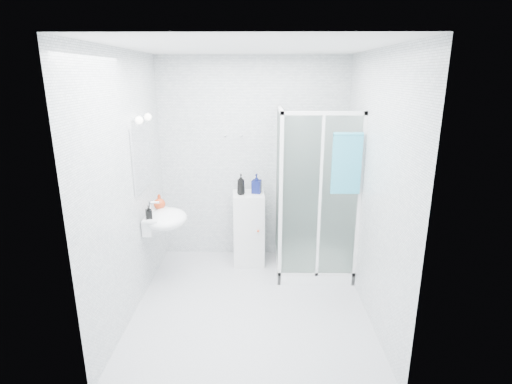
{
  "coord_description": "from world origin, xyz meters",
  "views": [
    {
      "loc": [
        0.1,
        -3.76,
        2.36
      ],
      "look_at": [
        0.05,
        0.35,
        1.15
      ],
      "focal_mm": 28.0,
      "sensor_mm": 36.0,
      "label": 1
    }
  ],
  "objects_px": {
    "storage_cabinet": "(249,228)",
    "soap_dispenser_orange": "(159,202)",
    "shower_enclosure": "(307,238)",
    "soap_dispenser_black": "(149,212)",
    "wall_basin": "(164,219)",
    "shampoo_bottle_b": "(257,184)",
    "hand_towel": "(347,162)",
    "shampoo_bottle_a": "(241,184)"
  },
  "relations": [
    {
      "from": "storage_cabinet",
      "to": "shampoo_bottle_a",
      "type": "relative_size",
      "value": 3.6
    },
    {
      "from": "shampoo_bottle_a",
      "to": "shampoo_bottle_b",
      "type": "distance_m",
      "value": 0.2
    },
    {
      "from": "wall_basin",
      "to": "soap_dispenser_black",
      "type": "bearing_deg",
      "value": -128.04
    },
    {
      "from": "wall_basin",
      "to": "shampoo_bottle_b",
      "type": "distance_m",
      "value": 1.21
    },
    {
      "from": "wall_basin",
      "to": "shampoo_bottle_b",
      "type": "height_order",
      "value": "shampoo_bottle_b"
    },
    {
      "from": "storage_cabinet",
      "to": "hand_towel",
      "type": "distance_m",
      "value": 1.6
    },
    {
      "from": "shower_enclosure",
      "to": "hand_towel",
      "type": "distance_m",
      "value": 1.16
    },
    {
      "from": "soap_dispenser_orange",
      "to": "soap_dispenser_black",
      "type": "distance_m",
      "value": 0.33
    },
    {
      "from": "storage_cabinet",
      "to": "soap_dispenser_orange",
      "type": "relative_size",
      "value": 5.43
    },
    {
      "from": "shower_enclosure",
      "to": "hand_towel",
      "type": "height_order",
      "value": "shower_enclosure"
    },
    {
      "from": "storage_cabinet",
      "to": "soap_dispenser_orange",
      "type": "height_order",
      "value": "soap_dispenser_orange"
    },
    {
      "from": "storage_cabinet",
      "to": "shampoo_bottle_b",
      "type": "relative_size",
      "value": 3.85
    },
    {
      "from": "wall_basin",
      "to": "hand_towel",
      "type": "bearing_deg",
      "value": -2.44
    },
    {
      "from": "soap_dispenser_black",
      "to": "soap_dispenser_orange",
      "type": "bearing_deg",
      "value": 83.77
    },
    {
      "from": "hand_towel",
      "to": "shampoo_bottle_b",
      "type": "relative_size",
      "value": 2.7
    },
    {
      "from": "wall_basin",
      "to": "storage_cabinet",
      "type": "height_order",
      "value": "wall_basin"
    },
    {
      "from": "soap_dispenser_orange",
      "to": "soap_dispenser_black",
      "type": "xyz_separation_m",
      "value": [
        -0.04,
        -0.33,
        -0.01
      ]
    },
    {
      "from": "wall_basin",
      "to": "hand_towel",
      "type": "relative_size",
      "value": 0.85
    },
    {
      "from": "shampoo_bottle_a",
      "to": "soap_dispenser_orange",
      "type": "distance_m",
      "value": 1.0
    },
    {
      "from": "shower_enclosure",
      "to": "wall_basin",
      "type": "distance_m",
      "value": 1.72
    },
    {
      "from": "storage_cabinet",
      "to": "soap_dispenser_orange",
      "type": "xyz_separation_m",
      "value": [
        -1.02,
        -0.38,
        0.48
      ]
    },
    {
      "from": "storage_cabinet",
      "to": "shampoo_bottle_b",
      "type": "xyz_separation_m",
      "value": [
        0.1,
        0.02,
        0.59
      ]
    },
    {
      "from": "shampoo_bottle_a",
      "to": "soap_dispenser_orange",
      "type": "height_order",
      "value": "shampoo_bottle_a"
    },
    {
      "from": "shampoo_bottle_b",
      "to": "shower_enclosure",
      "type": "bearing_deg",
      "value": -22.59
    },
    {
      "from": "wall_basin",
      "to": "soap_dispenser_black",
      "type": "height_order",
      "value": "wall_basin"
    },
    {
      "from": "storage_cabinet",
      "to": "shampoo_bottle_a",
      "type": "distance_m",
      "value": 0.61
    },
    {
      "from": "shower_enclosure",
      "to": "shampoo_bottle_a",
      "type": "distance_m",
      "value": 1.04
    },
    {
      "from": "soap_dispenser_black",
      "to": "shampoo_bottle_b",
      "type": "bearing_deg",
      "value": 32.36
    },
    {
      "from": "storage_cabinet",
      "to": "shower_enclosure",
      "type": "bearing_deg",
      "value": -21.94
    },
    {
      "from": "soap_dispenser_orange",
      "to": "hand_towel",
      "type": "bearing_deg",
      "value": -7.02
    },
    {
      "from": "storage_cabinet",
      "to": "soap_dispenser_orange",
      "type": "distance_m",
      "value": 1.19
    },
    {
      "from": "shower_enclosure",
      "to": "soap_dispenser_black",
      "type": "height_order",
      "value": "shower_enclosure"
    },
    {
      "from": "hand_towel",
      "to": "shampoo_bottle_b",
      "type": "height_order",
      "value": "hand_towel"
    },
    {
      "from": "wall_basin",
      "to": "storage_cabinet",
      "type": "distance_m",
      "value": 1.13
    },
    {
      "from": "shampoo_bottle_a",
      "to": "shampoo_bottle_b",
      "type": "relative_size",
      "value": 1.07
    },
    {
      "from": "wall_basin",
      "to": "shower_enclosure",
      "type": "bearing_deg",
      "value": 10.81
    },
    {
      "from": "shower_enclosure",
      "to": "shampoo_bottle_b",
      "type": "relative_size",
      "value": 8.2
    },
    {
      "from": "shampoo_bottle_a",
      "to": "shampoo_bottle_b",
      "type": "bearing_deg",
      "value": 19.63
    },
    {
      "from": "shower_enclosure",
      "to": "storage_cabinet",
      "type": "bearing_deg",
      "value": 161.79
    },
    {
      "from": "soap_dispenser_orange",
      "to": "wall_basin",
      "type": "bearing_deg",
      "value": -62.77
    },
    {
      "from": "storage_cabinet",
      "to": "shampoo_bottle_b",
      "type": "height_order",
      "value": "shampoo_bottle_b"
    },
    {
      "from": "shampoo_bottle_a",
      "to": "storage_cabinet",
      "type": "bearing_deg",
      "value": 27.5
    }
  ]
}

